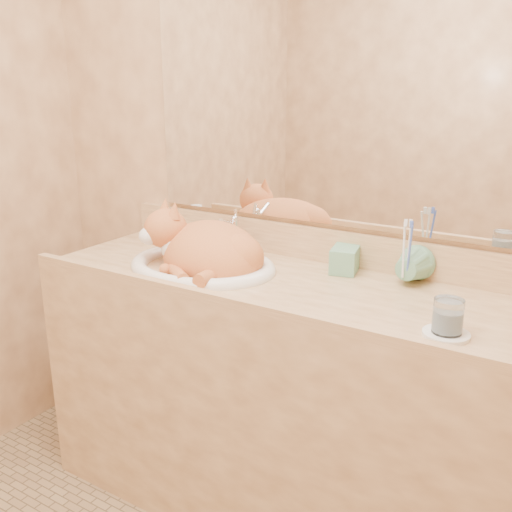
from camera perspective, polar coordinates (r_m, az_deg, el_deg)
The scene contains 12 objects.
wall_back at distance 1.96m, azimuth 6.24°, elevation 10.93°, with size 2.40×0.02×2.50m, color #9C6D47.
vanity_counter at distance 1.99m, azimuth 1.92°, elevation -14.09°, with size 1.60×0.55×0.85m, color #9C7046, non-canonical shape.
mirror at distance 1.94m, azimuth 6.22°, elevation 15.01°, with size 1.30×0.02×0.80m, color white.
sink_basin at distance 1.92m, azimuth -5.44°, elevation 1.06°, with size 0.51×0.42×0.16m, color white, non-canonical shape.
faucet at distance 2.07m, azimuth -2.17°, elevation 2.24°, with size 0.04×0.11×0.15m, color white, non-canonical shape.
cat at distance 1.94m, azimuth -5.22°, elevation 0.88°, with size 0.42×0.34×0.23m, color #BA5A2A, non-canonical shape.
soap_dispenser at distance 1.84m, azimuth 8.60°, elevation 0.65°, with size 0.08×0.09×0.19m, color #67A681.
toothbrush_cup at distance 1.78m, azimuth 14.69°, elevation -1.54°, with size 0.11×0.11×0.11m, color #67A681.
toothbrushes at distance 1.76m, azimuth 14.87°, elevation 0.79°, with size 0.04×0.04×0.22m, color white, non-canonical shape.
saucer at distance 1.50m, azimuth 18.47°, elevation -7.42°, with size 0.12×0.12×0.01m, color white.
water_glass at distance 1.48m, azimuth 18.64°, elevation -5.71°, with size 0.07×0.07×0.09m, color silver.
lotion_bottle at distance 2.24m, azimuth -8.86°, elevation 2.72°, with size 0.05×0.05×0.12m, color white.
Camera 1 is at (0.84, -0.76, 1.45)m, focal length 40.00 mm.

